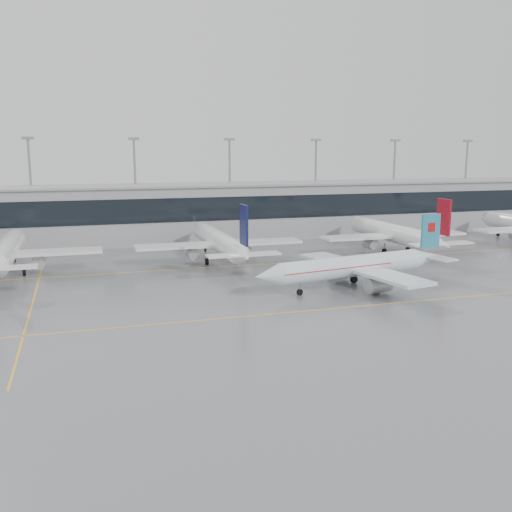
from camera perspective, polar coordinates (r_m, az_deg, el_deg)
name	(u,v)px	position (r m, az deg, el deg)	size (l,w,h in m)	color
ground	(285,313)	(70.46, 2.93, -5.69)	(320.00, 320.00, 0.00)	slate
taxi_line_main	(285,313)	(70.46, 2.93, -5.69)	(120.00, 0.25, 0.01)	yellow
taxi_line_north	(225,266)	(98.34, -3.13, -1.05)	(120.00, 0.25, 0.01)	yellow
taxi_line_cross	(33,301)	(81.09, -21.42, -4.25)	(0.25, 60.00, 0.01)	yellow
terminal	(189,213)	(128.36, -6.70, 4.30)	(180.00, 15.00, 12.00)	#949498
terminal_glass	(196,209)	(120.83, -6.04, 4.65)	(180.00, 0.20, 5.00)	black
terminal_roof	(189,185)	(127.85, -6.76, 7.06)	(182.00, 16.00, 0.40)	gray
light_masts	(184,179)	(133.69, -7.25, 7.69)	(156.40, 1.00, 22.60)	gray
air_canada_jet	(359,266)	(83.93, 10.26, -1.01)	(33.13, 25.96, 10.07)	white
parked_jet_b	(6,252)	(99.07, -23.74, 0.34)	(29.64, 36.96, 11.72)	white
parked_jet_c	(219,242)	(101.21, -3.67, 1.40)	(29.64, 36.96, 11.72)	white
parked_jet_d	(394,234)	(114.54, 13.60, 2.19)	(29.64, 36.96, 11.72)	white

